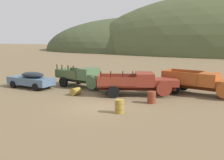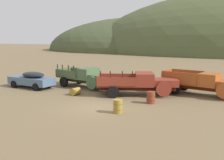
% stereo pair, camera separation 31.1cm
% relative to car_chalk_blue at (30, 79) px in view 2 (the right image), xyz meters
% --- Properties ---
extents(ground_plane, '(300.00, 300.00, 0.00)m').
position_rel_car_chalk_blue_xyz_m(ground_plane, '(8.94, -4.37, -0.82)').
color(ground_plane, brown).
extents(hill_far_left, '(74.30, 59.65, 25.22)m').
position_rel_car_chalk_blue_xyz_m(hill_far_left, '(-9.66, 80.03, -0.82)').
color(hill_far_left, '#424C2D').
rests_on(hill_far_left, ground).
extents(car_chalk_blue, '(5.21, 2.53, 1.57)m').
position_rel_car_chalk_blue_xyz_m(car_chalk_blue, '(0.00, 0.00, 0.00)').
color(car_chalk_blue, slate).
rests_on(car_chalk_blue, ground).
extents(truck_weathered_green, '(6.16, 3.63, 2.16)m').
position_rel_car_chalk_blue_xyz_m(truck_weathered_green, '(5.20, 1.92, 0.20)').
color(truck_weathered_green, '#232B1B').
rests_on(truck_weathered_green, ground).
extents(truck_rust_red, '(6.88, 4.09, 2.16)m').
position_rel_car_chalk_blue_xyz_m(truck_rust_red, '(10.93, 0.48, 0.21)').
color(truck_rust_red, '#42140D').
rests_on(truck_rust_red, ground).
extents(truck_oxide_orange, '(6.74, 3.75, 1.91)m').
position_rel_car_chalk_blue_xyz_m(truck_oxide_orange, '(15.95, 2.16, 0.22)').
color(truck_oxide_orange, '#51220D').
rests_on(truck_oxide_orange, ground).
extents(oil_drum_spare, '(0.66, 0.66, 0.88)m').
position_rel_car_chalk_blue_xyz_m(oil_drum_spare, '(12.17, -1.99, -0.38)').
color(oil_drum_spare, brown).
rests_on(oil_drum_spare, ground).
extents(oil_drum_by_truck, '(0.62, 0.62, 0.88)m').
position_rel_car_chalk_blue_xyz_m(oil_drum_by_truck, '(10.73, -5.15, -0.38)').
color(oil_drum_by_truck, olive).
rests_on(oil_drum_by_truck, ground).
extents(oil_drum_tipped, '(0.75, 0.96, 0.61)m').
position_rel_car_chalk_blue_xyz_m(oil_drum_tipped, '(5.64, -1.39, -0.51)').
color(oil_drum_tipped, olive).
rests_on(oil_drum_tipped, ground).
extents(bush_back_edge, '(0.91, 0.74, 0.83)m').
position_rel_car_chalk_blue_xyz_m(bush_back_edge, '(-3.76, 2.92, -0.61)').
color(bush_back_edge, '#5B8E42').
rests_on(bush_back_edge, ground).
extents(bush_between_trucks, '(1.02, 1.25, 1.03)m').
position_rel_car_chalk_blue_xyz_m(bush_between_trucks, '(-1.89, 1.95, -0.56)').
color(bush_between_trucks, olive).
rests_on(bush_between_trucks, ground).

